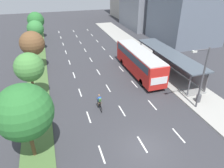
{
  "coord_description": "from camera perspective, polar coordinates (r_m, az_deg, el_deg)",
  "views": [
    {
      "loc": [
        -6.21,
        -10.8,
        12.58
      ],
      "look_at": [
        0.11,
        9.08,
        1.2
      ],
      "focal_mm": 32.84,
      "sensor_mm": 36.0,
      "label": 1
    }
  ],
  "objects": [
    {
      "name": "lane_divider_right",
      "position": [
        32.65,
        1.08,
        5.94
      ],
      "size": [
        0.14,
        46.43,
        0.01
      ],
      "color": "white",
      "rests_on": "ground"
    },
    {
      "name": "lane_divider_center",
      "position": [
        31.78,
        -4.93,
        5.19
      ],
      "size": [
        0.14,
        46.43,
        0.01
      ],
      "color": "white",
      "rests_on": "ground"
    },
    {
      "name": "sidewalk_right",
      "position": [
        36.66,
        8.56,
        8.34
      ],
      "size": [
        4.5,
        52.0,
        0.15
      ],
      "primitive_type": "cube",
      "color": "#ADAAA3",
      "rests_on": "ground"
    },
    {
      "name": "median_strip",
      "position": [
        33.32,
        -19.94,
        4.75
      ],
      "size": [
        2.6,
        52.0,
        0.12
      ],
      "primitive_type": "cube",
      "color": "#4C7038",
      "rests_on": "ground"
    },
    {
      "name": "bus_shelter",
      "position": [
        29.78,
        15.82,
        6.41
      ],
      "size": [
        2.9,
        13.83,
        2.86
      ],
      "color": "gray",
      "rests_on": "sidewalk_right"
    },
    {
      "name": "trash_bin",
      "position": [
        24.2,
        22.94,
        -3.66
      ],
      "size": [
        0.52,
        0.52,
        0.85
      ],
      "primitive_type": "cylinder",
      "color": "#4C4C51",
      "rests_on": "sidewalk_right"
    },
    {
      "name": "median_tree_nearest",
      "position": [
        15.39,
        -23.24,
        -7.2
      ],
      "size": [
        4.04,
        4.04,
        6.08
      ],
      "color": "brown",
      "rests_on": "median_strip"
    },
    {
      "name": "median_tree_third",
      "position": [
        31.06,
        -21.35,
        10.47
      ],
      "size": [
        3.4,
        3.4,
        5.51
      ],
      "color": "brown",
      "rests_on": "median_strip"
    },
    {
      "name": "cyclist",
      "position": [
        21.23,
        -3.49,
        -5.18
      ],
      "size": [
        0.46,
        1.82,
        1.71
      ],
      "color": "black",
      "rests_on": "ground"
    },
    {
      "name": "median_tree_second",
      "position": [
        23.03,
        -22.07,
        4.33
      ],
      "size": [
        3.07,
        3.07,
        5.35
      ],
      "color": "brown",
      "rests_on": "median_strip"
    },
    {
      "name": "median_tree_fifth",
      "position": [
        47.66,
        -20.47,
        16.26
      ],
      "size": [
        3.42,
        3.42,
        5.37
      ],
      "color": "brown",
      "rests_on": "median_strip"
    },
    {
      "name": "streetlight",
      "position": [
        21.56,
        23.71,
        2.28
      ],
      "size": [
        1.91,
        0.24,
        6.5
      ],
      "color": "#4C4C51",
      "rests_on": "sidewalk_right"
    },
    {
      "name": "ground_plane",
      "position": [
        17.71,
        8.99,
        -17.12
      ],
      "size": [
        140.0,
        140.0,
        0.0
      ],
      "primitive_type": "plane",
      "color": "#38383D"
    },
    {
      "name": "bus",
      "position": [
        28.43,
        7.55,
        6.65
      ],
      "size": [
        2.54,
        11.29,
        3.37
      ],
      "color": "red",
      "rests_on": "ground"
    },
    {
      "name": "building_near_right",
      "position": [
        44.96,
        19.76,
        18.68
      ],
      "size": [
        10.52,
        12.08,
        12.07
      ],
      "primitive_type": "cube",
      "color": "slate",
      "rests_on": "ground"
    },
    {
      "name": "lane_divider_left",
      "position": [
        31.29,
        -11.2,
        4.34
      ],
      "size": [
        0.14,
        46.43,
        0.01
      ],
      "color": "white",
      "rests_on": "ground"
    },
    {
      "name": "median_tree_fourth",
      "position": [
        39.27,
        -20.55,
        14.2
      ],
      "size": [
        2.85,
        2.85,
        5.29
      ],
      "color": "brown",
      "rests_on": "median_strip"
    }
  ]
}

